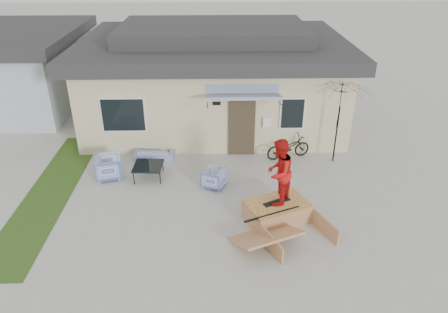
{
  "coord_description": "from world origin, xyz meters",
  "views": [
    {
      "loc": [
        0.05,
        -9.41,
        7.2
      ],
      "look_at": [
        0.3,
        1.8,
        1.3
      ],
      "focal_mm": 33.69,
      "sensor_mm": 36.0,
      "label": 1
    }
  ],
  "objects_px": {
    "loveseat": "(154,152)",
    "patio_umbrella": "(339,116)",
    "armchair_left": "(108,166)",
    "bicycle": "(288,145)",
    "skate_ramp": "(277,212)",
    "skateboard": "(277,202)",
    "coffee_table": "(149,171)",
    "armchair_right": "(214,177)",
    "skater": "(279,171)"
  },
  "relations": [
    {
      "from": "skate_ramp",
      "to": "skater",
      "type": "distance_m",
      "value": 1.29
    },
    {
      "from": "armchair_right",
      "to": "bicycle",
      "type": "distance_m",
      "value": 3.31
    },
    {
      "from": "loveseat",
      "to": "armchair_right",
      "type": "relative_size",
      "value": 2.06
    },
    {
      "from": "armchair_left",
      "to": "armchair_right",
      "type": "distance_m",
      "value": 3.57
    },
    {
      "from": "loveseat",
      "to": "skate_ramp",
      "type": "distance_m",
      "value": 5.45
    },
    {
      "from": "armchair_left",
      "to": "skate_ramp",
      "type": "xyz_separation_m",
      "value": [
        5.3,
        -2.52,
        -0.15
      ]
    },
    {
      "from": "coffee_table",
      "to": "bicycle",
      "type": "bearing_deg",
      "value": 15.1
    },
    {
      "from": "armchair_left",
      "to": "patio_umbrella",
      "type": "xyz_separation_m",
      "value": [
        7.8,
        0.97,
        1.32
      ]
    },
    {
      "from": "skateboard",
      "to": "skater",
      "type": "bearing_deg",
      "value": 0.0
    },
    {
      "from": "armchair_right",
      "to": "coffee_table",
      "type": "xyz_separation_m",
      "value": [
        -2.17,
        0.6,
        -0.11
      ]
    },
    {
      "from": "bicycle",
      "to": "skateboard",
      "type": "height_order",
      "value": "bicycle"
    },
    {
      "from": "patio_umbrella",
      "to": "skate_ramp",
      "type": "relative_size",
      "value": 0.98
    },
    {
      "from": "armchair_left",
      "to": "patio_umbrella",
      "type": "bearing_deg",
      "value": -97.22
    },
    {
      "from": "coffee_table",
      "to": "skateboard",
      "type": "distance_m",
      "value": 4.64
    },
    {
      "from": "loveseat",
      "to": "skate_ramp",
      "type": "height_order",
      "value": "loveseat"
    },
    {
      "from": "skateboard",
      "to": "skate_ramp",
      "type": "bearing_deg",
      "value": -93.23
    },
    {
      "from": "armchair_left",
      "to": "skater",
      "type": "height_order",
      "value": "skater"
    },
    {
      "from": "skate_ramp",
      "to": "loveseat",
      "type": "bearing_deg",
      "value": 113.22
    },
    {
      "from": "skater",
      "to": "skateboard",
      "type": "bearing_deg",
      "value": 180.0
    },
    {
      "from": "armchair_right",
      "to": "coffee_table",
      "type": "relative_size",
      "value": 0.74
    },
    {
      "from": "armchair_left",
      "to": "patio_umbrella",
      "type": "height_order",
      "value": "patio_umbrella"
    },
    {
      "from": "armchair_left",
      "to": "skate_ramp",
      "type": "bearing_deg",
      "value": -129.75
    },
    {
      "from": "loveseat",
      "to": "coffee_table",
      "type": "height_order",
      "value": "loveseat"
    },
    {
      "from": "skate_ramp",
      "to": "skateboard",
      "type": "relative_size",
      "value": 2.68
    },
    {
      "from": "bicycle",
      "to": "patio_umbrella",
      "type": "xyz_separation_m",
      "value": [
        1.59,
        -0.28,
        1.22
      ]
    },
    {
      "from": "skateboard",
      "to": "armchair_right",
      "type": "bearing_deg",
      "value": 107.9
    },
    {
      "from": "armchair_left",
      "to": "bicycle",
      "type": "xyz_separation_m",
      "value": [
        6.21,
        1.26,
        0.1
      ]
    },
    {
      "from": "armchair_left",
      "to": "skate_ramp",
      "type": "distance_m",
      "value": 5.88
    },
    {
      "from": "armchair_right",
      "to": "coffee_table",
      "type": "height_order",
      "value": "armchair_right"
    },
    {
      "from": "bicycle",
      "to": "armchair_right",
      "type": "bearing_deg",
      "value": 108.92
    },
    {
      "from": "loveseat",
      "to": "patio_umbrella",
      "type": "distance_m",
      "value": 6.62
    },
    {
      "from": "skate_ramp",
      "to": "skateboard",
      "type": "distance_m",
      "value": 0.31
    },
    {
      "from": "loveseat",
      "to": "coffee_table",
      "type": "distance_m",
      "value": 1.3
    },
    {
      "from": "coffee_table",
      "to": "skate_ramp",
      "type": "bearing_deg",
      "value": -31.83
    },
    {
      "from": "loveseat",
      "to": "bicycle",
      "type": "distance_m",
      "value": 4.86
    },
    {
      "from": "armchair_left",
      "to": "skater",
      "type": "distance_m",
      "value": 5.94
    },
    {
      "from": "skateboard",
      "to": "skater",
      "type": "distance_m",
      "value": 0.98
    },
    {
      "from": "skate_ramp",
      "to": "skateboard",
      "type": "height_order",
      "value": "skateboard"
    },
    {
      "from": "armchair_right",
      "to": "skater",
      "type": "xyz_separation_m",
      "value": [
        1.77,
        -1.81,
        1.22
      ]
    },
    {
      "from": "bicycle",
      "to": "skate_ramp",
      "type": "xyz_separation_m",
      "value": [
        -0.91,
        -3.78,
        -0.25
      ]
    },
    {
      "from": "coffee_table",
      "to": "skateboard",
      "type": "relative_size",
      "value": 1.14
    },
    {
      "from": "skateboard",
      "to": "coffee_table",
      "type": "bearing_deg",
      "value": 122.16
    },
    {
      "from": "armchair_left",
      "to": "armchair_right",
      "type": "bearing_deg",
      "value": -114.89
    },
    {
      "from": "armchair_left",
      "to": "skateboard",
      "type": "distance_m",
      "value": 5.83
    },
    {
      "from": "armchair_right",
      "to": "coffee_table",
      "type": "distance_m",
      "value": 2.26
    },
    {
      "from": "armchair_right",
      "to": "armchair_left",
      "type": "bearing_deg",
      "value": -77.17
    },
    {
      "from": "loveseat",
      "to": "patio_umbrella",
      "type": "height_order",
      "value": "patio_umbrella"
    },
    {
      "from": "armchair_left",
      "to": "skateboard",
      "type": "xyz_separation_m",
      "value": [
        5.28,
        -2.47,
        0.15
      ]
    },
    {
      "from": "loveseat",
      "to": "skate_ramp",
      "type": "xyz_separation_m",
      "value": [
        3.95,
        -3.76,
        -0.0
      ]
    },
    {
      "from": "loveseat",
      "to": "armchair_left",
      "type": "bearing_deg",
      "value": 47.77
    }
  ]
}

